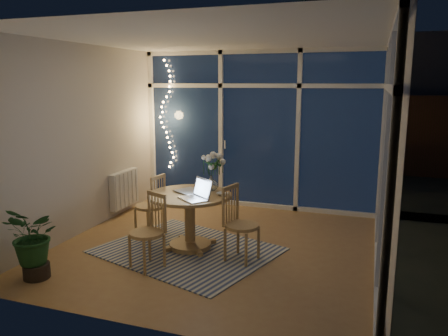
{
  "coord_description": "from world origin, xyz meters",
  "views": [
    {
      "loc": [
        1.8,
        -5.01,
        2.08
      ],
      "look_at": [
        -0.02,
        0.25,
        0.99
      ],
      "focal_mm": 35.0,
      "sensor_mm": 36.0,
      "label": 1
    }
  ],
  "objects": [
    {
      "name": "phone",
      "position": [
        -0.25,
        -0.35,
        0.72
      ],
      "size": [
        0.1,
        0.06,
        0.01
      ],
      "primitive_type": "cube",
      "rotation": [
        0.0,
        0.0,
        -0.07
      ],
      "color": "black",
      "rests_on": "dining_table"
    },
    {
      "name": "chair_front",
      "position": [
        -0.55,
        -0.89,
        0.44
      ],
      "size": [
        0.54,
        0.54,
        0.87
      ],
      "primitive_type": "cube",
      "rotation": [
        0.0,
        0.0,
        -0.43
      ],
      "color": "#A47D4A",
      "rests_on": "floor"
    },
    {
      "name": "bowl",
      "position": [
        0.09,
        -0.11,
        0.73
      ],
      "size": [
        0.19,
        0.19,
        0.04
      ],
      "primitive_type": "imported",
      "rotation": [
        0.0,
        0.0,
        -0.3
      ],
      "color": "white",
      "rests_on": "dining_table"
    },
    {
      "name": "dining_table",
      "position": [
        -0.33,
        -0.17,
        0.36
      ],
      "size": [
        1.31,
        1.31,
        0.71
      ],
      "primitive_type": "cylinder",
      "rotation": [
        0.0,
        0.0,
        -0.3
      ],
      "color": "#A47D4A",
      "rests_on": "floor"
    },
    {
      "name": "laptop",
      "position": [
        -0.18,
        -0.4,
        0.85
      ],
      "size": [
        0.47,
        0.46,
        0.26
      ],
      "primitive_type": null,
      "rotation": [
        0.0,
        0.0,
        -0.65
      ],
      "color": "silver",
      "rests_on": "dining_table"
    },
    {
      "name": "window_wall_back",
      "position": [
        0.0,
        1.96,
        1.3
      ],
      "size": [
        4.0,
        0.1,
        2.6
      ],
      "primitive_type": "cube",
      "color": "white",
      "rests_on": "floor"
    },
    {
      "name": "rug",
      "position": [
        -0.33,
        -0.27,
        0.01
      ],
      "size": [
        2.43,
        2.16,
        0.01
      ],
      "primitive_type": "cube",
      "rotation": [
        0.0,
        0.0,
        -0.3
      ],
      "color": "beige",
      "rests_on": "floor"
    },
    {
      "name": "wall_back",
      "position": [
        0.0,
        2.0,
        1.3
      ],
      "size": [
        4.0,
        0.04,
        2.6
      ],
      "primitive_type": "cube",
      "color": "beige",
      "rests_on": "floor"
    },
    {
      "name": "flower_vase",
      "position": [
        -0.13,
        0.09,
        0.82
      ],
      "size": [
        0.25,
        0.25,
        0.21
      ],
      "primitive_type": "imported",
      "rotation": [
        0.0,
        0.0,
        -0.3
      ],
      "color": "white",
      "rests_on": "dining_table"
    },
    {
      "name": "fairy_lights",
      "position": [
        -1.65,
        1.88,
        1.52
      ],
      "size": [
        0.24,
        0.1,
        1.85
      ],
      "primitive_type": null,
      "color": "#FFB666",
      "rests_on": "window_wall_back"
    },
    {
      "name": "newspapers",
      "position": [
        -0.38,
        -0.07,
        0.72
      ],
      "size": [
        0.43,
        0.4,
        0.02
      ],
      "primitive_type": "cube",
      "rotation": [
        0.0,
        0.0,
        -0.56
      ],
      "color": "silver",
      "rests_on": "dining_table"
    },
    {
      "name": "window_wall_right",
      "position": [
        1.96,
        0.0,
        1.3
      ],
      "size": [
        0.1,
        4.0,
        2.6
      ],
      "primitive_type": "cube",
      "color": "white",
      "rests_on": "floor"
    },
    {
      "name": "wall_right",
      "position": [
        2.0,
        0.0,
        1.3
      ],
      "size": [
        0.04,
        4.0,
        2.6
      ],
      "primitive_type": "cube",
      "color": "beige",
      "rests_on": "floor"
    },
    {
      "name": "wall_front",
      "position": [
        0.0,
        -2.0,
        1.3
      ],
      "size": [
        4.0,
        0.04,
        2.6
      ],
      "primitive_type": "cube",
      "color": "beige",
      "rests_on": "floor"
    },
    {
      "name": "garden_patio",
      "position": [
        0.5,
        5.0,
        -0.06
      ],
      "size": [
        12.0,
        6.0,
        0.1
      ],
      "primitive_type": "cube",
      "color": "black",
      "rests_on": "ground"
    },
    {
      "name": "garden_fence",
      "position": [
        0.0,
        5.5,
        0.9
      ],
      "size": [
        11.0,
        0.08,
        1.8
      ],
      "primitive_type": "cube",
      "color": "#382614",
      "rests_on": "ground"
    },
    {
      "name": "floor",
      "position": [
        0.0,
        0.0,
        0.0
      ],
      "size": [
        4.0,
        4.0,
        0.0
      ],
      "primitive_type": "plane",
      "color": "#9D7044",
      "rests_on": "ground"
    },
    {
      "name": "wall_left",
      "position": [
        -2.0,
        0.0,
        1.3
      ],
      "size": [
        0.04,
        4.0,
        2.6
      ],
      "primitive_type": "cube",
      "color": "beige",
      "rests_on": "floor"
    },
    {
      "name": "garden_shrubs",
      "position": [
        -0.8,
        3.4,
        0.45
      ],
      "size": [
        0.9,
        0.9,
        0.9
      ],
      "primitive_type": "sphere",
      "color": "black",
      "rests_on": "ground"
    },
    {
      "name": "chair_left",
      "position": [
        -1.04,
        0.08,
        0.44
      ],
      "size": [
        0.45,
        0.45,
        0.87
      ],
      "primitive_type": "cube",
      "rotation": [
        0.0,
        0.0,
        -1.7
      ],
      "color": "#A47D4A",
      "rests_on": "floor"
    },
    {
      "name": "neighbour_roof",
      "position": [
        0.3,
        8.5,
        2.2
      ],
      "size": [
        7.0,
        3.0,
        2.2
      ],
      "primitive_type": "cube",
      "color": "#373942",
      "rests_on": "ground"
    },
    {
      "name": "chair_right",
      "position": [
        0.41,
        -0.33,
        0.46
      ],
      "size": [
        0.52,
        0.52,
        0.91
      ],
      "primitive_type": "cube",
      "rotation": [
        0.0,
        0.0,
        1.31
      ],
      "color": "#A47D4A",
      "rests_on": "floor"
    },
    {
      "name": "potted_plant",
      "position": [
        -1.55,
        -1.51,
        0.38
      ],
      "size": [
        0.67,
        0.63,
        0.76
      ],
      "primitive_type": "imported",
      "rotation": [
        0.0,
        0.0,
        -0.38
      ],
      "color": "#19481F",
      "rests_on": "floor"
    },
    {
      "name": "radiator",
      "position": [
        -1.94,
        0.9,
        0.4
      ],
      "size": [
        0.1,
        0.7,
        0.58
      ],
      "primitive_type": "cube",
      "color": "silver",
      "rests_on": "wall_left"
    },
    {
      "name": "ceiling",
      "position": [
        0.0,
        0.0,
        2.6
      ],
      "size": [
        4.0,
        4.0,
        0.0
      ],
      "primitive_type": "plane",
      "color": "white",
      "rests_on": "wall_back"
    }
  ]
}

